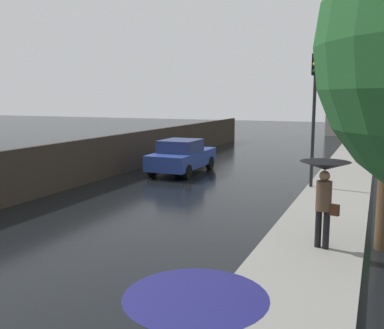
{
  "coord_description": "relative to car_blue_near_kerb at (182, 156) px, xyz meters",
  "views": [
    {
      "loc": [
        6.33,
        -3.41,
        3.41
      ],
      "look_at": [
        1.37,
        8.25,
        1.46
      ],
      "focal_mm": 41.07,
      "sensor_mm": 36.0,
      "label": 1
    }
  ],
  "objects": [
    {
      "name": "car_blue_near_kerb",
      "position": [
        0.0,
        0.0,
        0.0
      ],
      "size": [
        1.91,
        4.23,
        1.53
      ],
      "rotation": [
        0.0,
        0.0,
        3.16
      ],
      "color": "navy",
      "rests_on": "ground"
    },
    {
      "name": "pedestrian_with_umbrella_far",
      "position": [
        7.12,
        -8.31,
        0.89
      ],
      "size": [
        1.07,
        1.07,
        1.91
      ],
      "rotation": [
        0.0,
        0.0,
        2.87
      ],
      "color": "black",
      "rests_on": "sidewalk_strip"
    },
    {
      "name": "traffic_light",
      "position": [
        5.94,
        -1.6,
        2.66
      ],
      "size": [
        0.26,
        0.39,
        4.79
      ],
      "color": "black",
      "rests_on": "sidewalk_strip"
    }
  ]
}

